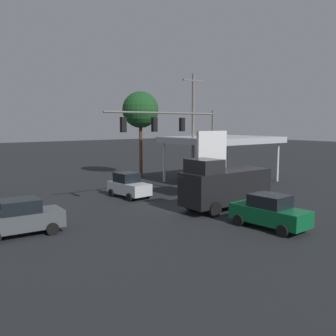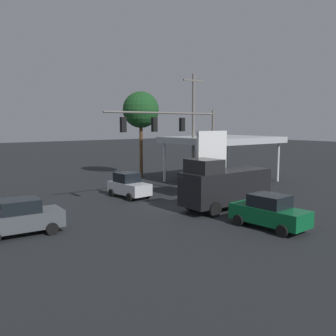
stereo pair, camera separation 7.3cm
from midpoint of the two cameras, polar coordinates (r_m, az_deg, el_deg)
The scene contains 11 objects.
ground_plane at distance 26.10m, azimuth 2.65°, elevation -6.22°, with size 200.00×200.00×0.00m, color black.
traffic_signal_assembly at distance 27.47m, azimuth 1.25°, elevation 5.45°, with size 9.81×0.43×6.92m.
utility_pole at distance 34.35m, azimuth 3.79°, elevation 6.07°, with size 2.40×0.26×10.30m.
gas_station_canopy at distance 38.04m, azimuth 8.08°, elevation 4.23°, with size 10.43×8.18×4.55m.
price_sign at distance 28.76m, azimuth 6.62°, elevation 2.43°, with size 2.98×0.27×5.32m.
hatchback_crossing at distance 30.04m, azimuth -6.10°, elevation -2.68°, with size 2.15×3.90×1.97m.
delivery_truck at distance 25.93m, azimuth 8.50°, elevation -2.56°, with size 6.81×2.59×3.58m.
sedan_waiting at distance 21.90m, azimuth 15.11°, elevation -6.45°, with size 2.22×4.48×1.93m.
sedan_far at distance 21.37m, azimuth -21.77°, elevation -7.04°, with size 4.52×2.31×1.93m.
street_tree at distance 40.89m, azimuth -4.27°, elevation 8.77°, with size 3.91×3.91×9.29m.
fire_hydrant at distance 28.41m, azimuth 8.50°, elevation -4.31°, with size 0.24×0.24×0.88m.
Camera 1 is at (16.66, 19.20, 5.90)m, focal length 40.00 mm.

